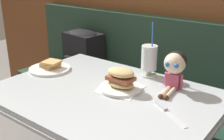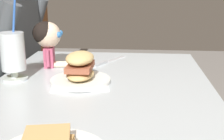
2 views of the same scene
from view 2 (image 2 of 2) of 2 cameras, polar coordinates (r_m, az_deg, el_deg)
The scene contains 6 objects.
diner_table at distance 1.15m, azimuth -2.19°, elevation -12.58°, with size 1.11×0.81×0.74m.
milkshake_glass at distance 1.19m, azimuth -18.09°, elevation 2.99°, with size 0.10×0.10×0.32m.
sandwich_plate at distance 1.11m, azimuth -5.96°, elevation -0.13°, with size 0.23×0.23×0.12m.
butter_knife at distance 1.39m, azimuth -1.36°, elevation 1.47°, with size 0.21×0.14×0.01m.
seated_doll at distance 1.33m, azimuth -11.87°, elevation 5.99°, with size 0.12×0.22×0.20m.
diner_patron at distance 1.89m, azimuth -17.33°, elevation 4.69°, with size 0.55×0.48×0.81m.
Camera 2 is at (-1.00, 0.05, 1.10)m, focal length 48.82 mm.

